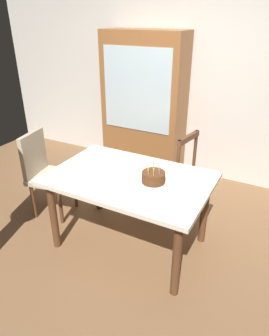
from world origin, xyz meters
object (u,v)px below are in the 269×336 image
chair_spindle_back (172,173)px  plate_near_guest (165,200)px  plate_far_side (134,165)px  birthday_cake (153,178)px  china_cabinet (144,105)px  plate_near_celebrant (80,176)px  dining_table (130,186)px  chair_upholstered (44,170)px

chair_spindle_back → plate_near_guest: bearing=-72.3°
plate_near_guest → chair_spindle_back: bearing=107.7°
plate_far_side → plate_near_guest: 0.66m
birthday_cake → china_cabinet: 1.79m
birthday_cake → plate_near_celebrant: 0.67m
plate_near_guest → china_cabinet: china_cabinet is taller
dining_table → plate_near_celebrant: bearing=-151.6°
chair_spindle_back → china_cabinet: size_ratio=0.50×
chair_spindle_back → china_cabinet: (-0.74, 0.77, 0.49)m
plate_far_side → dining_table: bearing=-71.4°
dining_table → chair_spindle_back: chair_spindle_back is taller
plate_far_side → chair_upholstered: size_ratio=0.23×
birthday_cake → china_cabinet: bearing=119.1°
chair_spindle_back → chair_upholstered: same height
birthday_cake → china_cabinet: (-0.87, 1.56, 0.15)m
plate_near_celebrant → chair_upholstered: 0.80m
chair_upholstered → china_cabinet: (0.48, 1.50, 0.42)m
plate_near_celebrant → plate_far_side: same height
plate_near_guest → chair_spindle_back: chair_spindle_back is taller
chair_upholstered → plate_far_side: bearing=8.3°
plate_far_side → plate_near_guest: bearing=-40.4°
dining_table → plate_far_side: size_ratio=6.55×
plate_near_guest → birthday_cake: bearing=133.0°
plate_near_celebrant → plate_near_guest: size_ratio=1.00×
plate_near_guest → china_cabinet: bearing=121.0°
birthday_cake → plate_near_celebrant: bearing=-161.7°
birthday_cake → chair_upholstered: (-1.35, 0.07, -0.27)m
chair_spindle_back → plate_near_celebrant: bearing=-116.8°
plate_near_celebrant → chair_upholstered: (-0.71, 0.28, -0.23)m
birthday_cake → plate_near_guest: size_ratio=1.27×
plate_near_celebrant → chair_spindle_back: 1.17m
plate_near_celebrant → plate_near_guest: same height
plate_near_celebrant → plate_far_side: bearing=52.9°
birthday_cake → chair_upholstered: 1.38m
chair_spindle_back → chair_upholstered: size_ratio=1.00×
plate_near_guest → plate_near_celebrant: bearing=180.0°
dining_table → chair_spindle_back: 0.82m
plate_near_celebrant → chair_upholstered: bearing=158.8°
plate_far_side → chair_spindle_back: (0.18, 0.58, -0.31)m
dining_table → birthday_cake: bearing=-1.2°
chair_spindle_back → birthday_cake: bearing=-81.0°
dining_table → chair_spindle_back: size_ratio=1.52×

